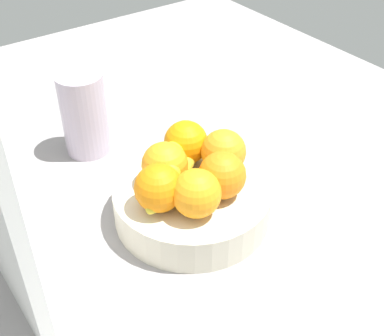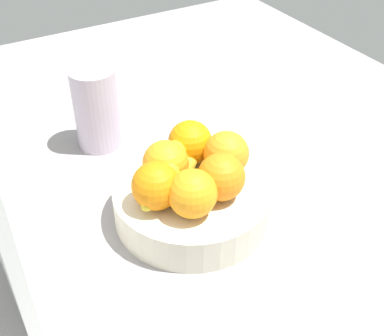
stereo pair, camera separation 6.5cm
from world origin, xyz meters
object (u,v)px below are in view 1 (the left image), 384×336
at_px(orange_back_left, 165,165).
at_px(banana_bunch, 171,174).
at_px(orange_back_right, 159,188).
at_px(orange_top_stack, 196,193).
at_px(orange_center, 186,142).
at_px(fruit_bowl, 192,201).
at_px(orange_front_right, 223,152).
at_px(thermos_tumbler, 84,114).
at_px(orange_front_left, 223,175).

xyz_separation_m(orange_back_left, banana_bunch, (-0.02, -0.00, -0.01)).
relative_size(orange_back_right, orange_top_stack, 1.00).
relative_size(orange_center, orange_top_stack, 1.00).
relative_size(fruit_bowl, orange_back_right, 3.44).
height_order(fruit_bowl, orange_back_right, orange_back_right).
bearing_deg(orange_front_right, orange_center, 31.16).
distance_m(orange_back_left, orange_back_right, 0.06).
relative_size(fruit_bowl, thermos_tumbler, 1.58).
relative_size(orange_front_left, orange_back_left, 1.00).
bearing_deg(orange_back_left, orange_front_right, -104.95).
bearing_deg(orange_back_right, orange_top_stack, -138.05).
xyz_separation_m(orange_front_left, orange_center, (0.11, -0.00, 0.00)).
bearing_deg(orange_front_right, banana_bunch, 84.32).
height_order(orange_front_left, orange_top_stack, same).
bearing_deg(banana_bunch, orange_back_right, 123.39).
xyz_separation_m(fruit_bowl, orange_back_left, (0.03, 0.03, 0.07)).
bearing_deg(orange_front_left, orange_center, -1.69).
bearing_deg(orange_center, orange_back_left, 116.58).
bearing_deg(orange_back_left, banana_bunch, -178.20).
bearing_deg(thermos_tumbler, banana_bunch, -174.54).
bearing_deg(orange_front_right, orange_back_left, 75.05).
xyz_separation_m(orange_front_left, orange_back_right, (0.03, 0.10, 0.00)).
bearing_deg(banana_bunch, orange_front_left, -133.91).
height_order(orange_back_left, banana_bunch, orange_back_left).
xyz_separation_m(orange_back_right, thermos_tumbler, (0.29, -0.01, -0.02)).
bearing_deg(orange_front_right, fruit_bowl, 95.65).
bearing_deg(fruit_bowl, orange_front_right, -84.35).
relative_size(orange_front_right, orange_center, 1.00).
relative_size(orange_front_left, orange_back_right, 1.00).
bearing_deg(orange_back_right, orange_front_left, -107.63).
bearing_deg(orange_front_left, orange_front_right, -38.64).
relative_size(orange_center, banana_bunch, 0.46).
bearing_deg(orange_front_right, orange_top_stack, 121.09).
bearing_deg(orange_center, orange_front_left, 178.31).
height_order(fruit_bowl, orange_front_left, orange_front_left).
xyz_separation_m(orange_front_right, thermos_tumbler, (0.28, 0.13, -0.02)).
bearing_deg(thermos_tumbler, orange_back_left, -174.30).
height_order(fruit_bowl, orange_center, orange_center).
bearing_deg(orange_front_left, orange_back_right, 72.37).
xyz_separation_m(orange_front_right, orange_back_left, (0.03, 0.10, 0.00)).
distance_m(orange_front_left, orange_back_left, 0.10).
bearing_deg(banana_bunch, orange_center, -52.48).
bearing_deg(banana_bunch, orange_front_right, -95.68).
xyz_separation_m(orange_back_left, orange_back_right, (-0.04, 0.04, 0.00)).
xyz_separation_m(fruit_bowl, banana_bunch, (0.02, 0.03, 0.06)).
relative_size(orange_front_left, banana_bunch, 0.46).
distance_m(orange_back_left, thermos_tumbler, 0.25).
bearing_deg(banana_bunch, orange_back_left, 1.80).
relative_size(orange_back_right, banana_bunch, 0.46).
distance_m(orange_front_right, orange_center, 0.07).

